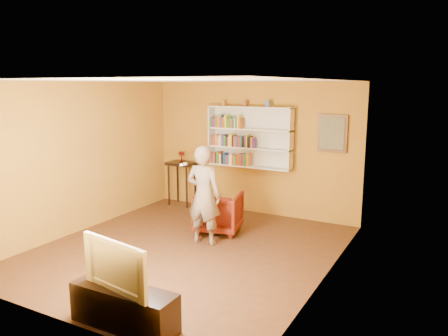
{
  "coord_description": "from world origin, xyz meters",
  "views": [
    {
      "loc": [
        3.73,
        -5.62,
        2.63
      ],
      "look_at": [
        0.28,
        0.75,
        1.25
      ],
      "focal_mm": 35.0,
      "sensor_mm": 36.0,
      "label": 1
    }
  ],
  "objects_px": {
    "ruby_lustre": "(181,154)",
    "tv_cabinet": "(124,307)",
    "console_table": "(182,169)",
    "bookshelf": "(251,137)",
    "television": "(122,264)",
    "armchair": "(219,212)",
    "person": "(204,195)"
  },
  "relations": [
    {
      "from": "ruby_lustre",
      "to": "television",
      "type": "xyz_separation_m",
      "value": [
        2.25,
        -4.5,
        -0.4
      ]
    },
    {
      "from": "person",
      "to": "tv_cabinet",
      "type": "bearing_deg",
      "value": 98.64
    },
    {
      "from": "tv_cabinet",
      "to": "ruby_lustre",
      "type": "bearing_deg",
      "value": 116.58
    },
    {
      "from": "armchair",
      "to": "person",
      "type": "xyz_separation_m",
      "value": [
        0.08,
        -0.65,
        0.47
      ]
    },
    {
      "from": "armchair",
      "to": "television",
      "type": "height_order",
      "value": "television"
    },
    {
      "from": "bookshelf",
      "to": "ruby_lustre",
      "type": "bearing_deg",
      "value": -174.3
    },
    {
      "from": "bookshelf",
      "to": "person",
      "type": "bearing_deg",
      "value": -87.37
    },
    {
      "from": "console_table",
      "to": "tv_cabinet",
      "type": "xyz_separation_m",
      "value": [
        2.25,
        -4.5,
        -0.58
      ]
    },
    {
      "from": "ruby_lustre",
      "to": "person",
      "type": "relative_size",
      "value": 0.14
    },
    {
      "from": "ruby_lustre",
      "to": "television",
      "type": "relative_size",
      "value": 0.23
    },
    {
      "from": "television",
      "to": "armchair",
      "type": "bearing_deg",
      "value": 111.27
    },
    {
      "from": "console_table",
      "to": "armchair",
      "type": "bearing_deg",
      "value": -37.05
    },
    {
      "from": "person",
      "to": "television",
      "type": "relative_size",
      "value": 1.68
    },
    {
      "from": "armchair",
      "to": "ruby_lustre",
      "type": "bearing_deg",
      "value": -50.99
    },
    {
      "from": "television",
      "to": "console_table",
      "type": "bearing_deg",
      "value": 126.78
    },
    {
      "from": "console_table",
      "to": "tv_cabinet",
      "type": "height_order",
      "value": "console_table"
    },
    {
      "from": "television",
      "to": "tv_cabinet",
      "type": "bearing_deg",
      "value": -169.8
    },
    {
      "from": "person",
      "to": "console_table",
      "type": "bearing_deg",
      "value": -51.11
    },
    {
      "from": "bookshelf",
      "to": "console_table",
      "type": "distance_m",
      "value": 1.79
    },
    {
      "from": "ruby_lustre",
      "to": "tv_cabinet",
      "type": "bearing_deg",
      "value": -63.42
    },
    {
      "from": "bookshelf",
      "to": "television",
      "type": "distance_m",
      "value": 4.78
    },
    {
      "from": "console_table",
      "to": "ruby_lustre",
      "type": "distance_m",
      "value": 0.34
    },
    {
      "from": "console_table",
      "to": "tv_cabinet",
      "type": "relative_size",
      "value": 0.77
    },
    {
      "from": "ruby_lustre",
      "to": "tv_cabinet",
      "type": "distance_m",
      "value": 5.11
    },
    {
      "from": "console_table",
      "to": "television",
      "type": "distance_m",
      "value": 5.03
    },
    {
      "from": "tv_cabinet",
      "to": "console_table",
      "type": "bearing_deg",
      "value": 116.58
    },
    {
      "from": "bookshelf",
      "to": "ruby_lustre",
      "type": "height_order",
      "value": "bookshelf"
    },
    {
      "from": "armchair",
      "to": "person",
      "type": "distance_m",
      "value": 0.81
    },
    {
      "from": "armchair",
      "to": "tv_cabinet",
      "type": "relative_size",
      "value": 0.63
    },
    {
      "from": "armchair",
      "to": "person",
      "type": "relative_size",
      "value": 0.48
    },
    {
      "from": "bookshelf",
      "to": "television",
      "type": "xyz_separation_m",
      "value": [
        0.65,
        -4.66,
        -0.86
      ]
    },
    {
      "from": "armchair",
      "to": "tv_cabinet",
      "type": "bearing_deg",
      "value": 87.13
    }
  ]
}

